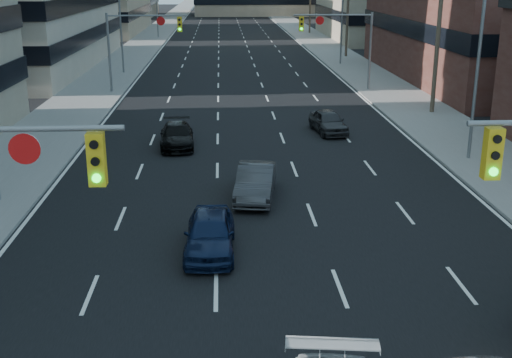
% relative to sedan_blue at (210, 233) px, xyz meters
% --- Properties ---
extents(road_surface, '(18.00, 300.00, 0.02)m').
position_rel_sedan_blue_xyz_m(road_surface, '(2.00, 115.23, -0.67)').
color(road_surface, black).
rests_on(road_surface, ground).
extents(sidewalk_left, '(5.00, 300.00, 0.15)m').
position_rel_sedan_blue_xyz_m(sidewalk_left, '(-9.50, 115.23, -0.60)').
color(sidewalk_left, slate).
rests_on(sidewalk_left, ground).
extents(sidewalk_right, '(5.00, 300.00, 0.15)m').
position_rel_sedan_blue_xyz_m(sidewalk_right, '(13.50, 115.23, -0.60)').
color(sidewalk_right, slate).
rests_on(sidewalk_right, ground).
extents(signal_far_left, '(6.09, 0.33, 6.00)m').
position_rel_sedan_blue_xyz_m(signal_far_left, '(-5.68, 30.22, 3.62)').
color(signal_far_left, slate).
rests_on(signal_far_left, ground).
extents(signal_far_right, '(6.09, 0.33, 6.00)m').
position_rel_sedan_blue_xyz_m(signal_far_right, '(9.68, 30.22, 3.62)').
color(signal_far_right, slate).
rests_on(signal_far_right, ground).
extents(utility_pole_block, '(2.20, 0.28, 11.00)m').
position_rel_sedan_blue_xyz_m(utility_pole_block, '(14.20, 21.23, 5.10)').
color(utility_pole_block, '#4C3D2D').
rests_on(utility_pole_block, ground).
extents(utility_pole_midblock, '(2.20, 0.28, 11.00)m').
position_rel_sedan_blue_xyz_m(utility_pole_midblock, '(14.20, 51.23, 5.10)').
color(utility_pole_midblock, '#4C3D2D').
rests_on(utility_pole_midblock, ground).
extents(streetlight_left_mid, '(2.03, 0.22, 9.00)m').
position_rel_sedan_blue_xyz_m(streetlight_left_mid, '(-8.34, 40.23, 4.37)').
color(streetlight_left_mid, slate).
rests_on(streetlight_left_mid, ground).
extents(streetlight_left_far, '(2.03, 0.22, 9.00)m').
position_rel_sedan_blue_xyz_m(streetlight_left_far, '(-8.34, 75.23, 4.37)').
color(streetlight_left_far, slate).
rests_on(streetlight_left_far, ground).
extents(streetlight_right_near, '(2.03, 0.22, 9.00)m').
position_rel_sedan_blue_xyz_m(streetlight_right_near, '(12.34, 10.23, 4.37)').
color(streetlight_right_near, slate).
rests_on(streetlight_right_near, ground).
extents(streetlight_right_far, '(2.03, 0.22, 9.00)m').
position_rel_sedan_blue_xyz_m(streetlight_right_far, '(12.34, 45.23, 4.37)').
color(streetlight_right_far, slate).
rests_on(streetlight_right_far, ground).
extents(sedan_blue, '(1.71, 4.03, 1.36)m').
position_rel_sedan_blue_xyz_m(sedan_blue, '(0.00, 0.00, 0.00)').
color(sedan_blue, '#0D1935').
rests_on(sedan_blue, ground).
extents(sedan_grey_center, '(2.00, 4.32, 1.37)m').
position_rel_sedan_blue_xyz_m(sedan_grey_center, '(1.78, 5.28, 0.01)').
color(sedan_grey_center, '#323234').
rests_on(sedan_grey_center, ground).
extents(sedan_black_far, '(1.99, 4.34, 1.23)m').
position_rel_sedan_blue_xyz_m(sedan_black_far, '(-1.93, 13.68, -0.06)').
color(sedan_black_far, black).
rests_on(sedan_black_far, ground).
extents(sedan_grey_right, '(2.06, 4.03, 1.31)m').
position_rel_sedan_blue_xyz_m(sedan_grey_right, '(6.57, 16.39, -0.02)').
color(sedan_grey_right, '#2D2D2F').
rests_on(sedan_grey_right, ground).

